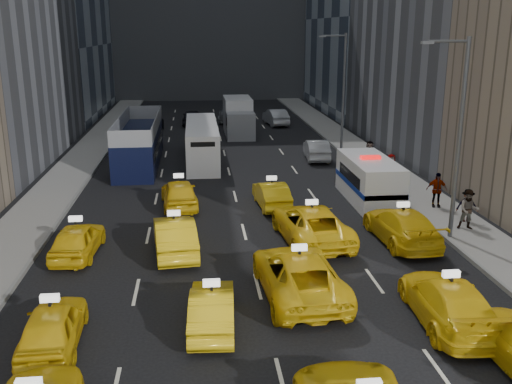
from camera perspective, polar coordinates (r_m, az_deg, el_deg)
The scene contains 30 objects.
sidewalk_west at distance 38.53m, azimuth -18.43°, elevation 1.32°, with size 3.00×90.00×0.15m, color gray.
sidewalk_east at distance 39.67m, azimuth 12.68°, elevation 2.17°, with size 3.00×90.00×0.15m, color gray.
curb_west at distance 38.23m, azimuth -16.31°, elevation 1.42°, with size 0.15×90.00×0.18m, color slate.
curb_east at distance 39.23m, azimuth 10.68°, elevation 2.15°, with size 0.15×90.00×0.18m, color slate.
streetlight_near at distance 26.41m, azimuth 19.49°, elevation 5.55°, with size 2.15×0.22×9.00m.
streetlight_far at distance 45.12m, azimuth 8.62°, elevation 10.27°, with size 2.15×0.22×9.00m.
taxi_8 at distance 18.64m, azimuth -19.66°, elevation -12.49°, with size 1.65×4.09×1.39m, color yellow.
taxi_9 at distance 18.73m, azimuth -4.42°, elevation -11.49°, with size 1.40×4.01×1.32m, color yellow.
taxi_10 at distance 20.73m, azimuth 4.30°, elevation -8.21°, with size 2.69×5.84×1.62m, color yellow.
taxi_11 at distance 19.88m, azimuth 18.68°, elevation -10.34°, with size 2.13×5.23×1.52m, color yellow.
taxi_12 at distance 25.34m, azimuth -17.43°, elevation -4.57°, with size 1.69×4.19×1.43m, color yellow.
taxi_13 at distance 24.68m, azimuth -8.13°, elevation -4.32°, with size 1.67×4.79×1.58m, color yellow.
taxi_14 at distance 25.88m, azimuth 5.54°, elevation -3.20°, with size 2.71×5.87×1.63m, color yellow.
taxi_15 at distance 26.48m, azimuth 14.37°, elevation -3.28°, with size 2.18×5.36×1.56m, color yellow.
taxi_16 at distance 30.94m, azimuth -7.68°, elevation -0.14°, with size 1.82×4.51×1.54m, color yellow.
taxi_17 at distance 30.78m, azimuth 1.56°, elevation -0.24°, with size 1.46×4.19×1.38m, color yellow.
nypd_van at distance 32.34m, azimuth 11.25°, elevation 1.14°, with size 2.35×6.01×2.58m.
double_decker at distance 41.22m, azimuth -11.58°, elevation 5.02°, with size 4.18×11.81×3.36m.
city_bus at distance 41.70m, azimuth -5.43°, elevation 4.96°, with size 2.33×10.63×2.74m.
box_truck at distance 52.14m, azimuth -1.78°, elevation 7.51°, with size 2.67×7.19×3.25m.
misc_car_0 at distance 42.30m, azimuth 6.06°, elevation 4.24°, with size 1.55×4.45×1.47m, color #9FA1A6.
misc_car_1 at distance 54.27m, azimuth -10.70°, elevation 6.70°, with size 2.57×5.57×1.55m, color black.
misc_car_2 at distance 59.36m, azimuth -2.71°, elevation 7.73°, with size 2.16×5.31×1.54m, color gray.
misc_car_3 at distance 57.91m, azimuth -6.42°, elevation 7.45°, with size 1.83×4.55×1.55m, color black.
misc_car_4 at distance 57.59m, azimuth 1.98°, elevation 7.51°, with size 1.69×4.85×1.60m, color #A3A5AB.
pedestrian_1 at distance 28.61m, azimuth 20.51°, elevation -1.68°, with size 0.93×0.51×1.91m, color gray.
pedestrian_2 at distance 29.77m, azimuth 20.37°, elevation -1.27°, with size 1.06×0.44×1.64m, color gray.
pedestrian_3 at distance 31.69m, azimuth 17.62°, elevation 0.22°, with size 1.09×0.50×1.86m, color gray.
pedestrian_4 at distance 36.24m, azimuth 13.33°, elevation 2.36°, with size 0.85×0.46×1.74m, color gray.
pedestrian_5 at distance 39.63m, azimuth 11.27°, elevation 3.71°, with size 1.70×0.49×1.83m, color gray.
Camera 1 is at (-2.14, -11.46, 9.30)m, focal length 40.00 mm.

